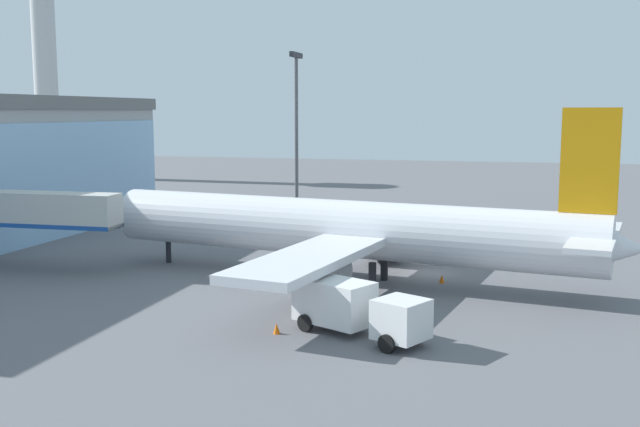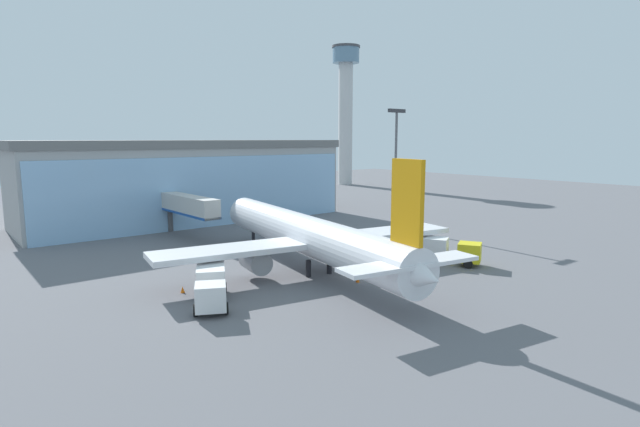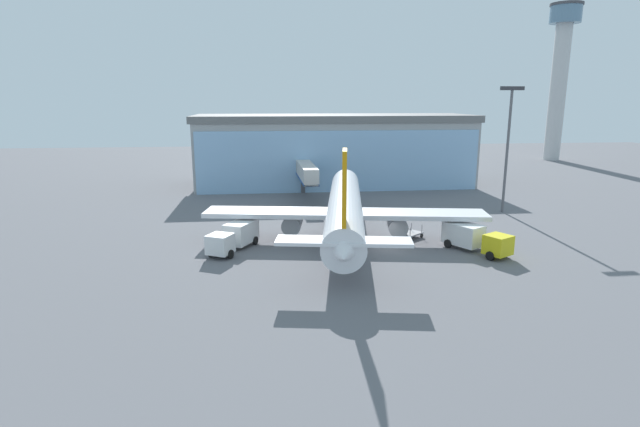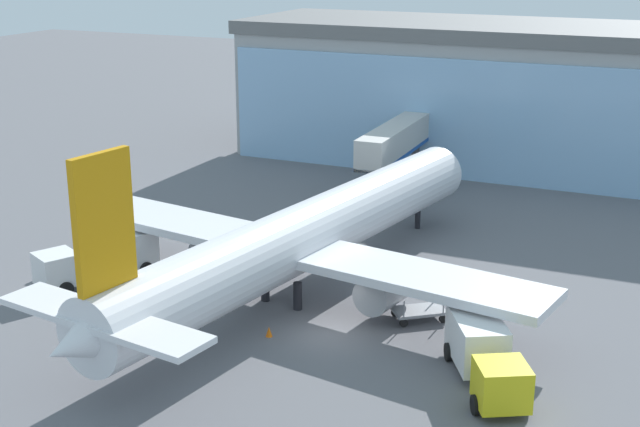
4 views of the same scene
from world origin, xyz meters
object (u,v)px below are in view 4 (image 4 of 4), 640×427
object	(u,v)px
catering_truck	(101,257)
safety_cone_wingtip	(131,254)
fuel_truck	(484,354)
baggage_cart	(419,311)
airplane	(302,238)
safety_cone_nose	(269,332)
jet_bridge	(398,140)

from	to	relation	value
catering_truck	safety_cone_wingtip	world-z (taller)	catering_truck
catering_truck	fuel_truck	bearing A→B (deg)	108.96
catering_truck	baggage_cart	size ratio (longest dim) A/B	2.35
airplane	safety_cone_nose	xyz separation A→B (m)	(0.95, -6.02, -3.16)
baggage_cart	safety_cone_nose	distance (m)	8.34
safety_cone_nose	baggage_cart	bearing A→B (deg)	39.21
catering_truck	fuel_truck	world-z (taller)	same
fuel_truck	safety_cone_wingtip	distance (m)	26.08
safety_cone_nose	catering_truck	bearing A→B (deg)	166.97
safety_cone_nose	safety_cone_wingtip	world-z (taller)	same
safety_cone_nose	safety_cone_wingtip	distance (m)	15.25
airplane	catering_truck	distance (m)	12.50
jet_bridge	airplane	xyz separation A→B (m)	(2.39, -23.17, -0.75)
baggage_cart	safety_cone_nose	xyz separation A→B (m)	(-6.46, -5.27, -0.23)
catering_truck	jet_bridge	bearing A→B (deg)	-173.43
catering_truck	safety_cone_wingtip	xyz separation A→B (m)	(-0.69, 3.90, -1.19)
catering_truck	safety_cone_wingtip	size ratio (longest dim) A/B	13.66
catering_truck	safety_cone_wingtip	bearing A→B (deg)	-143.26
airplane	baggage_cart	world-z (taller)	airplane
jet_bridge	baggage_cart	size ratio (longest dim) A/B	4.48
catering_truck	baggage_cart	distance (m)	19.53
jet_bridge	safety_cone_wingtip	world-z (taller)	jet_bridge
baggage_cart	safety_cone_wingtip	world-z (taller)	baggage_cart
fuel_truck	safety_cone_nose	size ratio (longest dim) A/B	13.53
jet_bridge	catering_truck	xyz separation A→B (m)	(-9.58, -26.20, -2.71)
jet_bridge	fuel_truck	size ratio (longest dim) A/B	1.92
airplane	fuel_truck	world-z (taller)	airplane
jet_bridge	baggage_cart	xyz separation A→B (m)	(9.79, -23.92, -3.68)
catering_truck	baggage_cart	world-z (taller)	catering_truck
fuel_truck	baggage_cart	world-z (taller)	fuel_truck
jet_bridge	catering_truck	bearing A→B (deg)	158.41
jet_bridge	safety_cone_wingtip	xyz separation A→B (m)	(-10.27, -22.30, -3.91)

